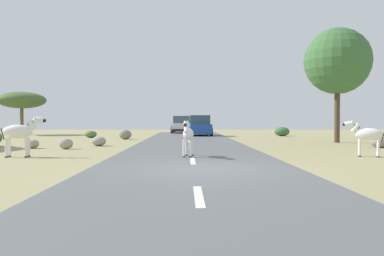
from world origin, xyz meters
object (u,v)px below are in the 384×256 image
at_px(car_0, 182,125).
at_px(rock_1, 66,144).
at_px(zebra_0, 188,135).
at_px(rock_2, 32,144).
at_px(car_1, 199,126).
at_px(zebra_2, 366,135).
at_px(rock_3, 125,135).
at_px(rock_4, 99,141).
at_px(rock_0, 380,142).
at_px(bush_1, 91,134).
at_px(zebra_1, 20,132).
at_px(bush_2, 282,132).
at_px(tree_1, 337,61).
at_px(tree_2, 22,100).

xyz_separation_m(car_0, rock_1, (-5.38, -21.85, -0.59)).
xyz_separation_m(zebra_0, rock_2, (-7.68, 5.06, -0.65)).
bearing_deg(car_1, zebra_2, -76.74).
relative_size(zebra_0, rock_3, 1.63).
relative_size(rock_1, rock_4, 0.87).
distance_m(rock_3, rock_4, 7.17).
xyz_separation_m(zebra_0, rock_0, (9.73, 5.20, -0.58)).
height_order(bush_1, rock_2, bush_1).
distance_m(zebra_2, car_1, 19.94).
xyz_separation_m(zebra_1, car_1, (7.43, 19.05, -0.11)).
bearing_deg(car_1, bush_1, -163.59).
bearing_deg(car_1, bush_2, -4.88).
bearing_deg(rock_1, bush_2, 46.40).
distance_m(car_0, bush_1, 12.23).
distance_m(zebra_1, rock_3, 13.63).
xyz_separation_m(car_0, rock_3, (-3.94, -12.47, -0.50)).
xyz_separation_m(bush_1, rock_4, (2.72, -9.61, -0.02)).
bearing_deg(zebra_0, rock_0, -143.87).
relative_size(zebra_1, rock_0, 1.90).
bearing_deg(rock_4, car_0, 77.70).
bearing_deg(zebra_2, bush_1, 63.88).
xyz_separation_m(zebra_1, car_0, (5.88, 25.95, -0.11)).
bearing_deg(zebra_2, rock_4, 83.29).
height_order(car_0, rock_3, car_0).
bearing_deg(rock_2, zebra_2, -17.72).
distance_m(zebra_1, tree_1, 18.61).
distance_m(zebra_2, rock_3, 17.61).
bearing_deg(tree_1, rock_1, -161.28).
relative_size(tree_1, rock_1, 10.52).
distance_m(tree_1, tree_2, 27.62).
distance_m(car_1, bush_1, 9.12).
relative_size(zebra_0, rock_0, 1.62).
distance_m(car_1, tree_1, 13.45).
xyz_separation_m(bush_1, rock_2, (-0.19, -11.32, -0.05)).
bearing_deg(zebra_1, bush_2, 139.15).
height_order(zebra_0, rock_3, zebra_0).
xyz_separation_m(zebra_0, rock_4, (-4.77, 6.77, -0.61)).
distance_m(tree_2, rock_4, 18.93).
distance_m(zebra_2, tree_1, 10.44).
xyz_separation_m(zebra_1, bush_1, (-1.12, 15.93, -0.68)).
xyz_separation_m(zebra_0, bush_2, (8.21, 19.34, -0.48)).
bearing_deg(tree_1, rock_2, -164.73).
xyz_separation_m(car_1, rock_0, (8.67, -14.30, -0.56)).
bearing_deg(tree_1, tree_2, 152.84).
bearing_deg(bush_2, rock_4, -135.93).
bearing_deg(zebra_1, car_0, 164.06).
height_order(tree_1, rock_3, tree_1).
bearing_deg(bush_2, rock_1, -133.60).
bearing_deg(car_1, rock_0, -62.40).
xyz_separation_m(car_1, rock_2, (-8.74, -14.44, -0.63)).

